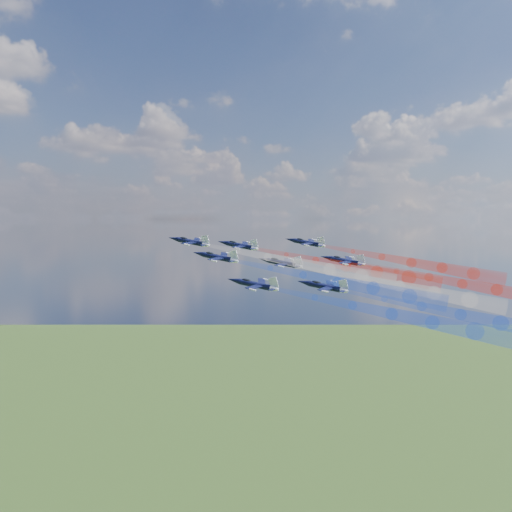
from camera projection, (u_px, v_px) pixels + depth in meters
jet_lead at (191, 242)px, 151.08m from camera, size 14.55×15.28×6.26m
trail_lead at (298, 263)px, 142.96m from camera, size 31.66×39.21×12.15m
jet_inner_left at (217, 257)px, 137.87m from camera, size 14.55×15.28×6.26m
trail_inner_left at (338, 281)px, 129.75m from camera, size 31.66×39.21×12.15m
jet_inner_right at (240, 246)px, 156.61m from camera, size 14.55×15.28×6.26m
trail_inner_right at (346, 266)px, 148.49m from camera, size 31.66×39.21×12.15m
jet_outer_left at (255, 285)px, 124.27m from camera, size 14.55×15.28×6.26m
trail_outer_left at (392, 314)px, 116.15m from camera, size 31.66×39.21×12.15m
jet_center_third at (282, 263)px, 145.29m from camera, size 14.55×15.28×6.26m
trail_center_third at (399, 286)px, 137.17m from camera, size 31.66×39.21×12.15m
jet_outer_right at (307, 243)px, 163.82m from camera, size 14.55×15.28×6.26m
trail_outer_right at (412, 262)px, 155.70m from camera, size 31.66×39.21×12.15m
jet_rear_left at (325, 287)px, 129.31m from camera, size 14.55×15.28×6.26m
trail_rear_left at (461, 315)px, 121.20m from camera, size 31.66×39.21×12.15m
jet_rear_right at (345, 261)px, 149.25m from camera, size 14.55×15.28×6.26m
trail_rear_right at (462, 283)px, 141.13m from camera, size 31.66×39.21×12.15m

